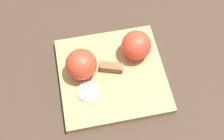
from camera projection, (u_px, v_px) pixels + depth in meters
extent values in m
plane|color=#38281E|center=(112.00, 77.00, 0.93)|extent=(4.00, 4.00, 0.00)
cube|color=#A37A4C|center=(112.00, 75.00, 0.92)|extent=(0.33, 0.32, 0.02)
sphere|color=red|center=(136.00, 45.00, 0.91)|extent=(0.09, 0.09, 0.09)
cylinder|color=#EFE5C6|center=(136.00, 43.00, 0.91)|extent=(0.08, 0.02, 0.08)
sphere|color=red|center=(81.00, 64.00, 0.87)|extent=(0.09, 0.09, 0.09)
cylinder|color=#EFE5C6|center=(79.00, 66.00, 0.87)|extent=(0.06, 0.07, 0.08)
cube|color=silver|center=(84.00, 67.00, 0.92)|extent=(0.09, 0.04, 0.00)
cube|color=brown|center=(110.00, 68.00, 0.91)|extent=(0.07, 0.04, 0.02)
cylinder|color=#EFE5C6|center=(88.00, 92.00, 0.88)|extent=(0.06, 0.06, 0.01)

